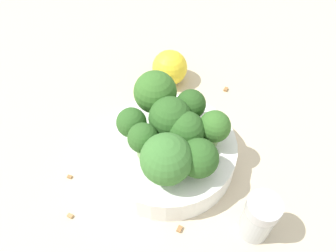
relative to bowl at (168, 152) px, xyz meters
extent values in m
plane|color=beige|center=(0.00, 0.00, -0.02)|extent=(3.00, 3.00, 0.00)
cylinder|color=white|center=(0.00, 0.00, 0.00)|extent=(0.18, 0.18, 0.04)
cylinder|color=#8EB770|center=(-0.01, 0.00, 0.03)|extent=(0.02, 0.02, 0.03)
sphere|color=#2D5B23|center=(-0.01, 0.00, 0.06)|extent=(0.05, 0.05, 0.05)
cylinder|color=#84AD66|center=(0.00, 0.02, 0.03)|extent=(0.02, 0.02, 0.02)
sphere|color=#2D5B23|center=(0.00, 0.02, 0.05)|extent=(0.05, 0.05, 0.05)
cylinder|color=#7A9E5B|center=(-0.01, 0.05, 0.03)|extent=(0.02, 0.02, 0.03)
sphere|color=#386B28|center=(-0.01, 0.05, 0.05)|extent=(0.04, 0.04, 0.04)
cylinder|color=#8EB770|center=(0.05, 0.01, 0.03)|extent=(0.02, 0.02, 0.03)
sphere|color=#3D7533|center=(0.05, 0.01, 0.05)|extent=(0.06, 0.06, 0.06)
cylinder|color=#84AD66|center=(0.02, -0.02, 0.03)|extent=(0.02, 0.02, 0.03)
sphere|color=#2D5B23|center=(0.02, -0.02, 0.05)|extent=(0.04, 0.04, 0.04)
cylinder|color=#8EB770|center=(0.00, -0.05, 0.03)|extent=(0.02, 0.02, 0.02)
sphere|color=#2D5B23|center=(0.00, -0.05, 0.05)|extent=(0.04, 0.04, 0.04)
cylinder|color=#8EB770|center=(-0.04, 0.02, 0.03)|extent=(0.02, 0.02, 0.03)
sphere|color=#28511E|center=(-0.04, 0.02, 0.06)|extent=(0.04, 0.04, 0.04)
cylinder|color=#84AD66|center=(-0.05, -0.03, 0.03)|extent=(0.02, 0.02, 0.03)
sphere|color=#386B28|center=(-0.05, -0.03, 0.06)|extent=(0.06, 0.06, 0.06)
cylinder|color=#8EB770|center=(0.03, 0.04, 0.03)|extent=(0.02, 0.02, 0.02)
sphere|color=#2D5B23|center=(0.03, 0.04, 0.05)|extent=(0.05, 0.05, 0.05)
cylinder|color=#B2B7BC|center=(0.07, 0.12, 0.01)|extent=(0.04, 0.04, 0.05)
cylinder|color=#B7B7BC|center=(0.07, 0.12, 0.04)|extent=(0.04, 0.04, 0.01)
sphere|color=yellow|center=(-0.16, -0.03, 0.01)|extent=(0.06, 0.06, 0.06)
cube|color=#AD7F4C|center=(0.11, -0.10, -0.02)|extent=(0.01, 0.01, 0.01)
cube|color=olive|center=(0.06, -0.12, -0.02)|extent=(0.00, 0.01, 0.01)
cube|color=olive|center=(0.09, 0.04, -0.02)|extent=(0.01, 0.01, 0.01)
cube|color=olive|center=(-0.14, -0.05, -0.02)|extent=(0.01, 0.01, 0.01)
cube|color=olive|center=(-0.15, 0.06, -0.02)|extent=(0.01, 0.01, 0.01)
camera|label=1|loc=(0.24, 0.06, 0.36)|focal=35.00mm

